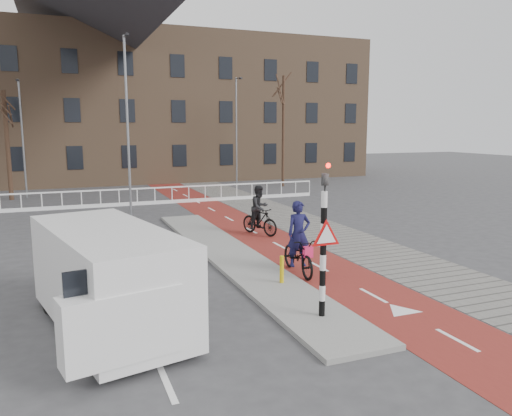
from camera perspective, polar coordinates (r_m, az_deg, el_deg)
name	(u,v)px	position (r m, az deg, el deg)	size (l,w,h in m)	color
ground	(305,291)	(13.78, 5.64, -9.43)	(120.00, 120.00, 0.00)	#38383A
bike_lane	(236,222)	(23.28, -2.31, -1.66)	(2.50, 60.00, 0.01)	maroon
sidewalk	(290,218)	(24.33, 3.93, -1.20)	(3.00, 60.00, 0.01)	slate
curb_island	(233,256)	(17.04, -2.65, -5.53)	(1.80, 16.00, 0.12)	gray
traffic_signal	(324,236)	(11.26, 7.77, -3.21)	(0.80, 0.80, 3.68)	black
bollard	(282,269)	(13.95, 2.97, -7.01)	(0.12, 0.12, 0.76)	gold
cyclist_near	(299,249)	(15.13, 4.88, -4.74)	(0.90, 2.21, 2.22)	black
cyclist_far	(260,214)	(20.47, 0.40, -0.74)	(1.29, 1.97, 2.04)	black
van	(108,277)	(11.42, -16.54, -7.53)	(3.19, 5.54, 2.24)	silver
railing	(82,203)	(28.91, -19.30, 0.57)	(28.00, 0.10, 0.99)	silver
townhouse_row	(94,85)	(43.83, -18.02, 13.26)	(46.00, 10.00, 15.90)	#7F6047
tree_mid	(8,146)	(33.78, -26.52, 6.37)	(0.27, 0.27, 6.56)	#321F16
tree_right	(283,132)	(37.38, 3.14, 8.69)	(0.21, 0.21, 8.11)	#321F16
streetlight_near	(128,129)	(24.80, -14.45, 8.73)	(0.12, 0.12, 8.62)	slate
streetlight_left	(23,140)	(34.13, -25.11, 7.08)	(0.12, 0.12, 7.26)	slate
streetlight_right	(236,132)	(37.89, -2.26, 8.64)	(0.12, 0.12, 8.02)	slate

